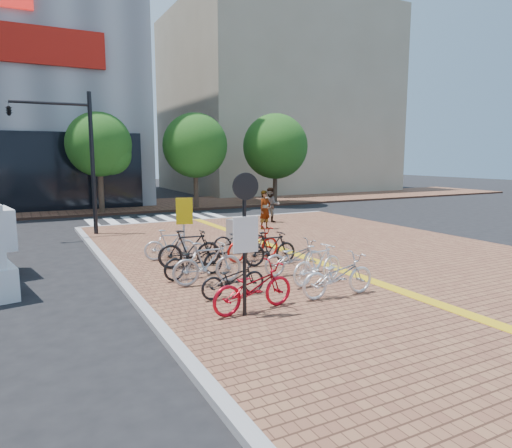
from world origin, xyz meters
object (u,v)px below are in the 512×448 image
bike_1 (233,279)px  yellow_sign (184,217)px  bike_3 (194,260)px  pedestrian_a (265,210)px  bike_5 (170,245)px  bike_8 (294,257)px  bike_4 (190,249)px  pedestrian_b (271,205)px  notice_sign (245,227)px  bike_9 (270,248)px  bike_11 (240,239)px  bike_10 (253,244)px  bike_7 (318,264)px  bike_6 (338,275)px  bike_2 (208,263)px  bike_0 (253,287)px  utility_box (235,235)px  traffic_light_pole (55,136)px

bike_1 → yellow_sign: bearing=-6.5°
bike_3 → pedestrian_a: size_ratio=1.05×
bike_5 → bike_8: size_ratio=0.88×
bike_4 → yellow_sign: 1.55m
pedestrian_b → notice_sign: 13.90m
bike_3 → bike_9: bearing=-94.5°
bike_5 → yellow_sign: 1.02m
bike_11 → bike_9: bearing=-167.0°
bike_5 → bike_10: (2.41, -1.23, 0.02)m
bike_7 → bike_4: bearing=23.9°
bike_6 → bike_2: bearing=46.8°
bike_3 → bike_5: bearing=-12.2°
bike_8 → yellow_sign: size_ratio=0.95×
bike_0 → yellow_sign: size_ratio=1.00×
bike_0 → notice_sign: (-0.29, -0.20, 1.38)m
bike_0 → bike_3: 3.26m
utility_box → traffic_light_pole: bearing=130.5°
bike_9 → pedestrian_a: size_ratio=0.99×
bike_7 → notice_sign: (-2.76, -1.31, 1.37)m
bike_7 → pedestrian_a: pedestrian_a is taller
bike_8 → yellow_sign: bearing=32.7°
bike_0 → bike_11: size_ratio=1.07×
pedestrian_a → bike_0: bearing=-136.9°
bike_3 → bike_11: 3.37m
bike_0 → bike_9: size_ratio=1.14×
bike_0 → bike_7: 2.71m
yellow_sign → traffic_light_pole: size_ratio=0.33×
bike_7 → bike_10: size_ratio=0.89×
bike_8 → utility_box: (-0.12, 3.74, 0.08)m
bike_10 → pedestrian_a: pedestrian_a is taller
bike_7 → bike_10: 3.33m
pedestrian_a → utility_box: pedestrian_a is taller
utility_box → pedestrian_a: bearing=49.6°
bike_8 → utility_box: bearing=3.4°
bike_7 → bike_8: 1.13m
bike_8 → bike_9: bike_9 is taller
bike_7 → yellow_sign: yellow_sign is taller
bike_4 → pedestrian_a: (5.59, 5.50, 0.31)m
pedestrian_b → yellow_sign: 8.86m
bike_6 → bike_7: bike_7 is taller
bike_4 → bike_10: bearing=-83.6°
bike_3 → traffic_light_pole: bearing=6.1°
bike_11 → pedestrian_a: size_ratio=1.06×
bike_6 → traffic_light_pole: (-5.20, 12.13, 3.64)m
bike_1 → traffic_light_pole: 11.98m
bike_2 → bike_4: size_ratio=0.99×
pedestrian_a → yellow_sign: bearing=-158.7°
pedestrian_a → pedestrian_b: (1.28, 1.69, -0.00)m
bike_7 → traffic_light_pole: 12.79m
bike_3 → yellow_sign: 2.68m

